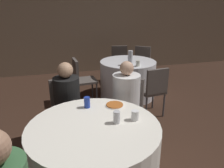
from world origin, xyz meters
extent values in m
cube|color=gray|center=(0.00, 4.22, 1.40)|extent=(16.00, 0.06, 2.80)
cylinder|color=white|center=(-0.08, -0.05, 0.37)|extent=(1.27, 1.27, 0.74)
cylinder|color=silver|center=(1.03, 2.19, 0.37)|extent=(1.12, 1.12, 0.74)
cube|color=#59514C|center=(-0.26, 0.89, 0.44)|extent=(0.47, 0.47, 0.04)
cube|color=#59514C|center=(-0.29, 1.06, 0.66)|extent=(0.38, 0.12, 0.41)
cylinder|color=#4C4C51|center=(-0.06, 0.75, 0.21)|extent=(0.03, 0.03, 0.42)
cylinder|color=#4C4C51|center=(-0.39, 0.69, 0.21)|extent=(0.03, 0.03, 0.42)
cylinder|color=#4C4C51|center=(-0.13, 1.09, 0.21)|extent=(0.03, 0.03, 0.42)
cylinder|color=#4C4C51|center=(-0.46, 1.02, 0.21)|extent=(0.03, 0.03, 0.42)
cube|color=#59514C|center=(0.50, 0.71, 0.44)|extent=(0.56, 0.56, 0.04)
cube|color=#59514C|center=(0.61, 0.85, 0.66)|extent=(0.33, 0.27, 0.41)
cylinder|color=#4C4C51|center=(0.53, 0.47, 0.21)|extent=(0.03, 0.03, 0.42)
cylinder|color=#4C4C51|center=(0.26, 0.68, 0.21)|extent=(0.03, 0.03, 0.42)
cylinder|color=#4C4C51|center=(0.74, 0.74, 0.21)|extent=(0.03, 0.03, 0.42)
cylinder|color=#4C4C51|center=(0.47, 0.95, 0.21)|extent=(0.03, 0.03, 0.42)
cube|color=#59514C|center=(1.15, 3.06, 0.44)|extent=(0.45, 0.45, 0.04)
cube|color=#59514C|center=(1.17, 3.24, 0.66)|extent=(0.38, 0.10, 0.41)
cylinder|color=#4C4C51|center=(1.29, 2.87, 0.21)|extent=(0.03, 0.03, 0.42)
cylinder|color=#4C4C51|center=(0.96, 2.92, 0.21)|extent=(0.03, 0.03, 0.42)
cylinder|color=#4C4C51|center=(1.34, 3.21, 0.21)|extent=(0.03, 0.03, 0.42)
cylinder|color=#4C4C51|center=(1.00, 3.25, 0.21)|extent=(0.03, 0.03, 0.42)
cube|color=#59514C|center=(1.58, 2.88, 0.44)|extent=(0.56, 0.56, 0.04)
cube|color=#59514C|center=(1.69, 3.02, 0.66)|extent=(0.33, 0.28, 0.41)
cylinder|color=#4C4C51|center=(1.61, 2.64, 0.21)|extent=(0.03, 0.03, 0.42)
cylinder|color=#4C4C51|center=(1.34, 2.85, 0.21)|extent=(0.03, 0.03, 0.42)
cylinder|color=#4C4C51|center=(1.82, 2.91, 0.21)|extent=(0.03, 0.03, 0.42)
cylinder|color=#4C4C51|center=(1.55, 3.12, 0.21)|extent=(0.03, 0.03, 0.42)
cube|color=#59514C|center=(0.16, 2.12, 0.44)|extent=(0.43, 0.43, 0.04)
cube|color=#59514C|center=(-0.02, 2.11, 0.66)|extent=(0.08, 0.38, 0.41)
cylinder|color=#4C4C51|center=(0.31, 2.31, 0.21)|extent=(0.03, 0.03, 0.42)
cylinder|color=#4C4C51|center=(0.34, 1.97, 0.21)|extent=(0.03, 0.03, 0.42)
cylinder|color=#4C4C51|center=(-0.02, 2.28, 0.21)|extent=(0.03, 0.03, 0.42)
cylinder|color=#4C4C51|center=(0.00, 1.94, 0.21)|extent=(0.03, 0.03, 0.42)
cube|color=#59514C|center=(1.15, 1.32, 0.44)|extent=(0.45, 0.45, 0.04)
cube|color=#59514C|center=(1.17, 1.14, 0.66)|extent=(0.38, 0.10, 0.41)
cylinder|color=#4C4C51|center=(0.95, 1.47, 0.21)|extent=(0.03, 0.03, 0.42)
cylinder|color=#4C4C51|center=(1.29, 1.51, 0.21)|extent=(0.03, 0.03, 0.42)
cylinder|color=#4C4C51|center=(1.00, 1.13, 0.21)|extent=(0.03, 0.03, 0.42)
cylinder|color=#4C4C51|center=(1.34, 1.17, 0.21)|extent=(0.03, 0.03, 0.42)
cylinder|color=#282828|center=(-0.22, 0.67, 0.23)|extent=(0.24, 0.24, 0.46)
cube|color=#282828|center=(-0.24, 0.78, 0.51)|extent=(0.38, 0.38, 0.12)
cylinder|color=black|center=(-0.26, 0.89, 0.69)|extent=(0.34, 0.34, 0.47)
sphere|color=tan|center=(-0.26, 0.89, 1.03)|extent=(0.20, 0.20, 0.20)
cylinder|color=#4C4238|center=(0.37, 0.54, 0.23)|extent=(0.24, 0.24, 0.46)
cube|color=#4C4238|center=(0.43, 0.62, 0.51)|extent=(0.47, 0.46, 0.12)
cylinder|color=white|center=(0.50, 0.71, 0.71)|extent=(0.36, 0.36, 0.50)
sphere|color=tan|center=(0.50, 0.71, 1.05)|extent=(0.18, 0.18, 0.18)
cylinder|color=white|center=(0.23, 0.31, 0.74)|extent=(0.21, 0.21, 0.01)
cylinder|color=#B25B23|center=(0.23, 0.31, 0.75)|extent=(0.19, 0.19, 0.01)
cylinder|color=silver|center=(0.15, -0.06, 0.80)|extent=(0.07, 0.07, 0.12)
cylinder|color=#1E38A5|center=(-0.07, 0.35, 0.80)|extent=(0.07, 0.07, 0.12)
cylinder|color=white|center=(0.33, -0.05, 0.79)|extent=(0.07, 0.07, 0.10)
cylinder|color=silver|center=(0.98, 1.92, 0.88)|extent=(0.09, 0.09, 0.27)
cylinder|color=silver|center=(1.08, 1.80, 0.80)|extent=(0.07, 0.07, 0.11)
camera|label=1|loc=(-0.37, -1.82, 1.81)|focal=35.00mm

